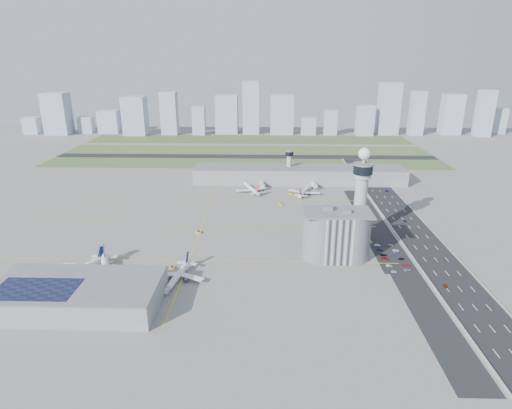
{
  "coord_description": "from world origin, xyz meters",
  "views": [
    {
      "loc": [
        8.83,
        -269.36,
        121.51
      ],
      "look_at": [
        0.0,
        35.0,
        15.0
      ],
      "focal_mm": 30.0,
      "sensor_mm": 36.0,
      "label": 1
    }
  ],
  "objects_px": {
    "airplane_near_c": "(177,273)",
    "car_lot_2": "(385,258)",
    "jet_bridge_near_2": "(156,281)",
    "car_lot_4": "(380,249)",
    "car_lot_0": "(394,272)",
    "car_lot_3": "(383,255)",
    "car_lot_8": "(401,259)",
    "car_hw_1": "(405,221)",
    "tug_0": "(65,269)",
    "car_lot_10": "(396,250)",
    "car_hw_2": "(387,191)",
    "control_tower": "(361,191)",
    "jet_bridge_near_0": "(49,280)",
    "airplane_near_a": "(81,265)",
    "admin_building": "(336,235)",
    "tug_5": "(291,193)",
    "car_lot_5": "(377,245)",
    "car_lot_1": "(389,266)",
    "car_lot_6": "(407,270)",
    "tug_1": "(163,268)",
    "car_hw_0": "(445,286)",
    "airplane_far_b": "(304,189)",
    "jet_bridge_far_1": "(312,184)",
    "secondary_tower": "(289,163)",
    "airplane_near_b": "(105,268)",
    "car_hw_4": "(359,174)",
    "jet_bridge_far_0": "(261,184)",
    "jet_bridge_near_1": "(102,280)",
    "tug_4": "(281,204)",
    "car_lot_9": "(396,253)",
    "airplane_far_a": "(251,186)",
    "car_lot_11": "(391,245)",
    "car_lot_7": "(407,265)"
  },
  "relations": [
    {
      "from": "tug_0",
      "to": "car_lot_10",
      "type": "relative_size",
      "value": 0.8
    },
    {
      "from": "admin_building",
      "to": "car_lot_2",
      "type": "xyz_separation_m",
      "value": [
        30.91,
        -2.24,
        -14.65
      ]
    },
    {
      "from": "car_lot_6",
      "to": "car_lot_10",
      "type": "bearing_deg",
      "value": -10.53
    },
    {
      "from": "car_lot_8",
      "to": "car_lot_1",
      "type": "bearing_deg",
      "value": 125.14
    },
    {
      "from": "admin_building",
      "to": "car_lot_4",
      "type": "relative_size",
      "value": 10.89
    },
    {
      "from": "airplane_near_c",
      "to": "car_lot_2",
      "type": "relative_size",
      "value": 7.79
    },
    {
      "from": "control_tower",
      "to": "airplane_near_a",
      "type": "relative_size",
      "value": 1.76
    },
    {
      "from": "tug_0",
      "to": "car_lot_2",
      "type": "bearing_deg",
      "value": -12.02
    },
    {
      "from": "tug_4",
      "to": "tug_1",
      "type": "bearing_deg",
      "value": 22.93
    },
    {
      "from": "secondary_tower",
      "to": "car_lot_10",
      "type": "xyz_separation_m",
      "value": [
        63.33,
        -162.52,
        -18.2
      ]
    },
    {
      "from": "airplane_far_a",
      "to": "car_lot_2",
      "type": "bearing_deg",
      "value": -169.05
    },
    {
      "from": "tug_4",
      "to": "car_lot_5",
      "type": "xyz_separation_m",
      "value": [
        62.74,
        -82.79,
        -0.2
      ]
    },
    {
      "from": "car_lot_3",
      "to": "car_lot_11",
      "type": "relative_size",
      "value": 1.05
    },
    {
      "from": "car_lot_0",
      "to": "car_lot_3",
      "type": "bearing_deg",
      "value": 3.99
    },
    {
      "from": "airplane_near_c",
      "to": "car_lot_8",
      "type": "xyz_separation_m",
      "value": [
        135.44,
        30.72,
        -4.52
      ]
    },
    {
      "from": "admin_building",
      "to": "airplane_near_c",
      "type": "height_order",
      "value": "admin_building"
    },
    {
      "from": "car_lot_0",
      "to": "car_hw_0",
      "type": "relative_size",
      "value": 0.9
    },
    {
      "from": "jet_bridge_near_1",
      "to": "jet_bridge_near_2",
      "type": "distance_m",
      "value": 30.0
    },
    {
      "from": "car_lot_8",
      "to": "car_lot_9",
      "type": "distance_m",
      "value": 7.86
    },
    {
      "from": "airplane_far_b",
      "to": "jet_bridge_far_1",
      "type": "xyz_separation_m",
      "value": [
        9.34,
        22.98,
        -2.08
      ]
    },
    {
      "from": "car_lot_6",
      "to": "car_hw_2",
      "type": "bearing_deg",
      "value": -19.31
    },
    {
      "from": "airplane_far_b",
      "to": "car_lot_6",
      "type": "height_order",
      "value": "airplane_far_b"
    },
    {
      "from": "car_lot_10",
      "to": "car_hw_2",
      "type": "bearing_deg",
      "value": -19.57
    },
    {
      "from": "tug_1",
      "to": "car_lot_0",
      "type": "distance_m",
      "value": 137.9
    },
    {
      "from": "secondary_tower",
      "to": "car_lot_5",
      "type": "distance_m",
      "value": 164.69
    },
    {
      "from": "jet_bridge_far_1",
      "to": "car_lot_3",
      "type": "relative_size",
      "value": 3.17
    },
    {
      "from": "airplane_near_b",
      "to": "airplane_near_c",
      "type": "distance_m",
      "value": 42.61
    },
    {
      "from": "jet_bridge_near_0",
      "to": "car_lot_0",
      "type": "height_order",
      "value": "jet_bridge_near_0"
    },
    {
      "from": "jet_bridge_near_2",
      "to": "car_lot_4",
      "type": "height_order",
      "value": "jet_bridge_near_2"
    },
    {
      "from": "car_lot_1",
      "to": "car_hw_1",
      "type": "height_order",
      "value": "car_lot_1"
    },
    {
      "from": "jet_bridge_near_2",
      "to": "car_lot_7",
      "type": "xyz_separation_m",
      "value": [
        147.09,
        28.02,
        -2.2
      ]
    },
    {
      "from": "jet_bridge_near_2",
      "to": "car_hw_1",
      "type": "distance_m",
      "value": 196.53
    },
    {
      "from": "car_lot_8",
      "to": "car_hw_1",
      "type": "xyz_separation_m",
      "value": [
        21.59,
        65.39,
        -0.08
      ]
    },
    {
      "from": "car_hw_4",
      "to": "car_hw_0",
      "type": "bearing_deg",
      "value": -88.33
    },
    {
      "from": "car_lot_8",
      "to": "car_lot_10",
      "type": "distance_m",
      "value": 11.84
    },
    {
      "from": "airplane_near_a",
      "to": "car_hw_4",
      "type": "relative_size",
      "value": 10.24
    },
    {
      "from": "airplane_far_a",
      "to": "car_lot_5",
      "type": "bearing_deg",
      "value": -164.99
    },
    {
      "from": "car_hw_1",
      "to": "car_hw_2",
      "type": "height_order",
      "value": "car_hw_2"
    },
    {
      "from": "airplane_far_b",
      "to": "car_lot_0",
      "type": "height_order",
      "value": "airplane_far_b"
    },
    {
      "from": "car_lot_3",
      "to": "airplane_near_c",
      "type": "bearing_deg",
      "value": 107.58
    },
    {
      "from": "car_lot_5",
      "to": "car_lot_10",
      "type": "relative_size",
      "value": 0.89
    },
    {
      "from": "control_tower",
      "to": "jet_bridge_near_0",
      "type": "relative_size",
      "value": 4.61
    },
    {
      "from": "airplane_near_b",
      "to": "car_lot_11",
      "type": "relative_size",
      "value": 10.42
    },
    {
      "from": "car_lot_8",
      "to": "car_hw_4",
      "type": "xyz_separation_m",
      "value": [
        13.53,
        204.0,
        -0.03
      ]
    },
    {
      "from": "airplane_near_a",
      "to": "car_lot_3",
      "type": "distance_m",
      "value": 185.99
    },
    {
      "from": "car_lot_2",
      "to": "car_lot_6",
      "type": "height_order",
      "value": "car_lot_2"
    },
    {
      "from": "tug_5",
      "to": "car_lot_5",
      "type": "bearing_deg",
      "value": 40.79
    },
    {
      "from": "car_lot_8",
      "to": "car_lot_10",
      "type": "bearing_deg",
      "value": -8.67
    },
    {
      "from": "jet_bridge_far_0",
      "to": "car_lot_6",
      "type": "height_order",
      "value": "jet_bridge_far_0"
    },
    {
      "from": "control_tower",
      "to": "tug_1",
      "type": "xyz_separation_m",
      "value": [
        -125.92,
        -49.85,
        -34.13
      ]
    }
  ]
}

